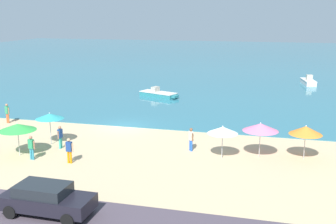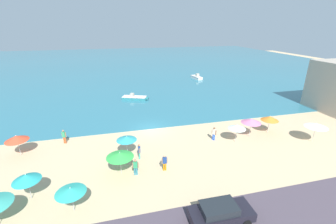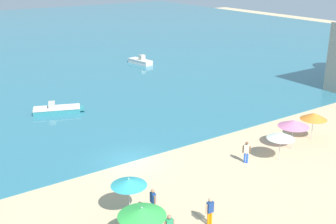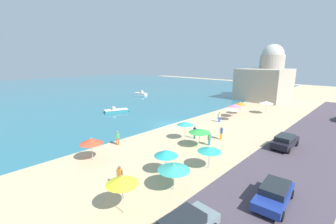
# 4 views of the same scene
# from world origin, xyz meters

# --- Properties ---
(ground_plane) EXTENTS (160.00, 160.00, 0.00)m
(ground_plane) POSITION_xyz_m (0.00, 0.00, 0.00)
(ground_plane) COLOR #CDAF85
(sea) EXTENTS (150.00, 110.00, 0.05)m
(sea) POSITION_xyz_m (0.00, 55.00, 0.03)
(sea) COLOR teal
(sea) RESTS_ON ground_plane
(coastal_road) EXTENTS (80.00, 8.00, 0.06)m
(coastal_road) POSITION_xyz_m (0.00, -18.00, 0.03)
(coastal_road) COLOR #4B404B
(coastal_road) RESTS_ON ground_plane
(beach_umbrella_0) EXTENTS (2.07, 2.07, 2.31)m
(beach_umbrella_0) POSITION_xyz_m (-11.36, -10.20, 1.98)
(beach_umbrella_0) COLOR #B2B2B7
(beach_umbrella_0) RESTS_ON ground_plane
(beach_umbrella_1) EXTENTS (2.48, 2.48, 2.18)m
(beach_umbrella_1) POSITION_xyz_m (-12.77, -12.37, 1.90)
(beach_umbrella_1) COLOR #B2B2B7
(beach_umbrella_1) RESTS_ON ground_plane
(beach_umbrella_2) EXTENTS (2.26, 2.26, 2.37)m
(beach_umbrella_2) POSITION_xyz_m (-14.39, -2.95, 2.03)
(beach_umbrella_2) COLOR #B2B2B7
(beach_umbrella_2) RESTS_ON ground_plane
(beach_umbrella_3) EXTENTS (2.05, 2.05, 2.39)m
(beach_umbrella_3) POSITION_xyz_m (-3.45, -5.91, 2.13)
(beach_umbrella_3) COLOR #B2B2B7
(beach_umbrella_3) RESTS_ON ground_plane
(beach_umbrella_4) EXTENTS (2.48, 2.48, 2.42)m
(beach_umbrella_4) POSITION_xyz_m (17.83, -8.02, 2.14)
(beach_umbrella_4) COLOR #B2B2B7
(beach_umbrella_4) RESTS_ON ground_plane
(beach_umbrella_5) EXTENTS (2.36, 2.36, 2.41)m
(beach_umbrella_5) POSITION_xyz_m (11.46, -4.95, 2.08)
(beach_umbrella_5) COLOR #B2B2B7
(beach_umbrella_5) RESTS_ON ground_plane
(beach_umbrella_6) EXTENTS (2.47, 2.47, 2.28)m
(beach_umbrella_6) POSITION_xyz_m (-4.26, -8.68, 1.99)
(beach_umbrella_6) COLOR #B2B2B7
(beach_umbrella_6) RESTS_ON ground_plane
(beach_umbrella_7) EXTENTS (2.14, 2.14, 2.32)m
(beach_umbrella_7) POSITION_xyz_m (14.32, -4.60, 1.98)
(beach_umbrella_7) COLOR #B2B2B7
(beach_umbrella_7) RESTS_ON ground_plane
(beach_umbrella_8) EXTENTS (2.03, 2.03, 2.25)m
(beach_umbrella_8) POSITION_xyz_m (9.07, -5.82, 1.95)
(beach_umbrella_8) COLOR #B2B2B7
(beach_umbrella_8) RESTS_ON ground_plane
(beach_umbrella_9) EXTENTS (2.18, 2.18, 2.11)m
(beach_umbrella_9) POSITION_xyz_m (-7.90, -12.36, 1.85)
(beach_umbrella_9) COLOR #B2B2B7
(beach_umbrella_9) RESTS_ON ground_plane
(beach_umbrella_10) EXTENTS (2.08, 2.08, 2.70)m
(beach_umbrella_10) POSITION_xyz_m (-17.01, -11.76, 2.36)
(beach_umbrella_10) COLOR #B2B2B7
(beach_umbrella_10) RESTS_ON ground_plane
(bather_0) EXTENTS (0.53, 0.34, 1.72)m
(bather_0) POSITION_xyz_m (-10.29, -1.34, 0.97)
(bather_0) COLOR #D25B2D
(bather_0) RESTS_ON ground_plane
(bather_1) EXTENTS (0.56, 0.28, 1.63)m
(bather_1) POSITION_xyz_m (-2.97, -9.20, 0.91)
(bather_1) COLOR teal
(bather_1) RESTS_ON ground_plane
(bather_2) EXTENTS (0.33, 0.54, 1.81)m
(bather_2) POSITION_xyz_m (-15.37, -9.05, 1.02)
(bather_2) COLOR teal
(bather_2) RESTS_ON ground_plane
(bather_3) EXTENTS (0.57, 0.23, 1.67)m
(bather_3) POSITION_xyz_m (-0.26, -9.19, 0.94)
(bather_3) COLOR orange
(bather_3) RESTS_ON ground_plane
(bather_4) EXTENTS (0.24, 0.57, 1.66)m
(bather_4) POSITION_xyz_m (-2.31, -6.60, 0.93)
(bather_4) COLOR teal
(bather_4) RESTS_ON ground_plane
(bather_5) EXTENTS (0.39, 0.47, 1.65)m
(bather_5) POSITION_xyz_m (6.77, -4.78, 0.92)
(bather_5) COLOR blue
(bather_5) RESTS_ON ground_plane
(parked_car_0) EXTENTS (4.41, 1.96, 1.49)m
(parked_car_0) POSITION_xyz_m (2.08, -15.94, 0.85)
(parked_car_0) COLOR black
(parked_car_0) RESTS_ON coastal_road
(parked_car_3) EXTENTS (4.51, 2.22, 1.36)m
(parked_car_3) POSITION_xyz_m (-9.31, -18.57, 0.79)
(parked_car_3) COLOR navy
(parked_car_3) RESTS_ON coastal_road
(skiff_nearshore) EXTENTS (4.88, 3.08, 1.09)m
(skiff_nearshore) POSITION_xyz_m (-0.69, 13.15, 0.36)
(skiff_nearshore) COLOR teal
(skiff_nearshore) RESTS_ON sea
(skiff_offshore) EXTENTS (2.01, 4.38, 1.34)m
(skiff_offshore) POSITION_xyz_m (16.42, 26.37, 0.43)
(skiff_offshore) COLOR silver
(skiff_offshore) RESTS_ON sea
(harbor_fortress) EXTENTS (13.40, 10.52, 13.76)m
(harbor_fortress) POSITION_xyz_m (34.73, -1.65, 4.97)
(harbor_fortress) COLOR #A89C8C
(harbor_fortress) RESTS_ON ground_plane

